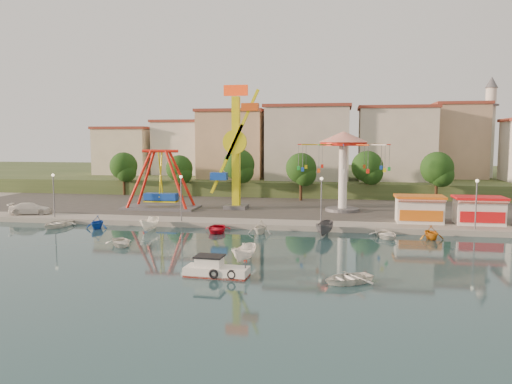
% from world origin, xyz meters
% --- Properties ---
extents(ground, '(200.00, 200.00, 0.00)m').
position_xyz_m(ground, '(0.00, 0.00, 0.00)').
color(ground, '#132D36').
rests_on(ground, ground).
extents(quay_deck, '(200.00, 100.00, 0.60)m').
position_xyz_m(quay_deck, '(0.00, 62.00, 0.30)').
color(quay_deck, '#9E998E').
rests_on(quay_deck, ground).
extents(asphalt_pad, '(90.00, 28.00, 0.01)m').
position_xyz_m(asphalt_pad, '(0.00, 30.00, 0.60)').
color(asphalt_pad, '#4C4944').
rests_on(asphalt_pad, quay_deck).
extents(hill_terrace, '(200.00, 60.00, 3.00)m').
position_xyz_m(hill_terrace, '(0.00, 67.00, 1.50)').
color(hill_terrace, '#384C26').
rests_on(hill_terrace, ground).
extents(pirate_ship_ride, '(10.00, 5.00, 8.00)m').
position_xyz_m(pirate_ship_ride, '(-13.91, 22.19, 4.39)').
color(pirate_ship_ride, '#59595E').
rests_on(pirate_ship_ride, quay_deck).
extents(kamikaze_tower, '(4.94, 3.10, 16.50)m').
position_xyz_m(kamikaze_tower, '(-3.65, 23.66, 8.56)').
color(kamikaze_tower, '#59595E').
rests_on(kamikaze_tower, quay_deck).
extents(wave_swinger, '(11.60, 11.60, 10.40)m').
position_xyz_m(wave_swinger, '(10.30, 24.08, 8.20)').
color(wave_swinger, '#59595E').
rests_on(wave_swinger, quay_deck).
extents(booth_left, '(5.40, 3.78, 3.08)m').
position_xyz_m(booth_left, '(18.85, 16.49, 2.16)').
color(booth_left, white).
rests_on(booth_left, quay_deck).
extents(booth_mid, '(5.40, 3.78, 3.08)m').
position_xyz_m(booth_mid, '(25.20, 16.49, 2.16)').
color(booth_mid, white).
rests_on(booth_mid, quay_deck).
extents(lamp_post_0, '(0.14, 0.14, 5.00)m').
position_xyz_m(lamp_post_0, '(-24.00, 13.00, 3.10)').
color(lamp_post_0, '#59595E').
rests_on(lamp_post_0, quay_deck).
extents(lamp_post_1, '(0.14, 0.14, 5.00)m').
position_xyz_m(lamp_post_1, '(-8.00, 13.00, 3.10)').
color(lamp_post_1, '#59595E').
rests_on(lamp_post_1, quay_deck).
extents(lamp_post_2, '(0.14, 0.14, 5.00)m').
position_xyz_m(lamp_post_2, '(8.00, 13.00, 3.10)').
color(lamp_post_2, '#59595E').
rests_on(lamp_post_2, quay_deck).
extents(lamp_post_3, '(0.14, 0.14, 5.00)m').
position_xyz_m(lamp_post_3, '(24.00, 13.00, 3.10)').
color(lamp_post_3, '#59595E').
rests_on(lamp_post_3, quay_deck).
extents(tree_0, '(4.60, 4.60, 7.19)m').
position_xyz_m(tree_0, '(-26.00, 36.98, 5.47)').
color(tree_0, '#382314').
rests_on(tree_0, quay_deck).
extents(tree_1, '(4.35, 4.35, 6.80)m').
position_xyz_m(tree_1, '(-16.00, 36.24, 5.20)').
color(tree_1, '#382314').
rests_on(tree_1, quay_deck).
extents(tree_2, '(5.02, 5.02, 7.85)m').
position_xyz_m(tree_2, '(-6.00, 35.81, 5.92)').
color(tree_2, '#382314').
rests_on(tree_2, quay_deck).
extents(tree_3, '(4.68, 4.68, 7.32)m').
position_xyz_m(tree_3, '(4.00, 34.36, 5.55)').
color(tree_3, '#382314').
rests_on(tree_3, quay_deck).
extents(tree_4, '(4.86, 4.86, 7.60)m').
position_xyz_m(tree_4, '(14.00, 37.35, 5.75)').
color(tree_4, '#382314').
rests_on(tree_4, quay_deck).
extents(tree_5, '(4.83, 4.83, 7.54)m').
position_xyz_m(tree_5, '(24.00, 35.54, 5.71)').
color(tree_5, '#382314').
rests_on(tree_5, quay_deck).
extents(building_0, '(9.26, 9.53, 11.87)m').
position_xyz_m(building_0, '(-33.37, 46.06, 8.93)').
color(building_0, beige).
rests_on(building_0, hill_terrace).
extents(building_1, '(12.33, 9.01, 8.63)m').
position_xyz_m(building_1, '(-21.33, 51.38, 7.32)').
color(building_1, silver).
rests_on(building_1, hill_terrace).
extents(building_2, '(11.95, 9.28, 11.23)m').
position_xyz_m(building_2, '(-8.19, 51.96, 8.62)').
color(building_2, tan).
rests_on(building_2, hill_terrace).
extents(building_3, '(12.59, 10.50, 9.20)m').
position_xyz_m(building_3, '(5.60, 48.80, 7.60)').
color(building_3, beige).
rests_on(building_3, hill_terrace).
extents(building_4, '(10.75, 9.23, 9.24)m').
position_xyz_m(building_4, '(19.07, 52.20, 7.62)').
color(building_4, beige).
rests_on(building_4, hill_terrace).
extents(building_5, '(12.77, 10.96, 11.21)m').
position_xyz_m(building_5, '(32.37, 50.33, 8.61)').
color(building_5, tan).
rests_on(building_5, hill_terrace).
extents(minaret, '(2.80, 2.80, 18.00)m').
position_xyz_m(minaret, '(36.00, 54.00, 12.55)').
color(minaret, silver).
rests_on(minaret, hill_terrace).
extents(cabin_motorboat, '(4.76, 2.06, 1.64)m').
position_xyz_m(cabin_motorboat, '(1.16, -6.91, 0.44)').
color(cabin_motorboat, white).
rests_on(cabin_motorboat, ground).
extents(rowboat_a, '(4.06, 4.29, 0.72)m').
position_xyz_m(rowboat_a, '(-10.22, 1.70, 0.36)').
color(rowboat_a, silver).
rests_on(rowboat_a, ground).
extents(rowboat_b, '(4.56, 4.27, 0.77)m').
position_xyz_m(rowboat_b, '(10.70, -7.11, 0.38)').
color(rowboat_b, white).
rests_on(rowboat_b, ground).
extents(skiff, '(2.10, 3.81, 1.39)m').
position_xyz_m(skiff, '(2.42, -2.28, 0.70)').
color(skiff, white).
rests_on(skiff, ground).
extents(van, '(5.37, 3.39, 1.45)m').
position_xyz_m(van, '(-28.26, 14.53, 1.33)').
color(van, white).
rests_on(van, quay_deck).
extents(moored_boat_0, '(3.67, 4.61, 0.86)m').
position_xyz_m(moored_boat_0, '(-21.71, 9.80, 0.43)').
color(moored_boat_0, white).
rests_on(moored_boat_0, ground).
extents(moored_boat_1, '(2.60, 2.95, 1.46)m').
position_xyz_m(moored_boat_1, '(-16.83, 9.80, 0.73)').
color(moored_boat_1, blue).
rests_on(moored_boat_1, ground).
extents(moored_boat_2, '(1.62, 3.80, 1.44)m').
position_xyz_m(moored_boat_2, '(-10.60, 9.80, 0.72)').
color(moored_boat_2, white).
rests_on(moored_boat_2, ground).
extents(moored_boat_3, '(3.30, 4.30, 0.83)m').
position_xyz_m(moored_boat_3, '(-3.01, 9.80, 0.41)').
color(moored_boat_3, red).
rests_on(moored_boat_3, ground).
extents(moored_boat_4, '(2.85, 3.19, 1.52)m').
position_xyz_m(moored_boat_4, '(1.76, 9.80, 0.76)').
color(moored_boat_4, silver).
rests_on(moored_boat_4, ground).
extents(moored_boat_5, '(2.24, 4.30, 1.58)m').
position_xyz_m(moored_boat_5, '(8.53, 9.80, 0.79)').
color(moored_boat_5, '#595A5F').
rests_on(moored_boat_5, ground).
extents(moored_boat_6, '(3.71, 4.49, 0.81)m').
position_xyz_m(moored_boat_6, '(14.71, 9.80, 0.40)').
color(moored_boat_6, white).
rests_on(moored_boat_6, ground).
extents(moored_boat_7, '(3.02, 3.29, 1.46)m').
position_xyz_m(moored_boat_7, '(19.10, 9.80, 0.73)').
color(moored_boat_7, '#CA7111').
rests_on(moored_boat_7, ground).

